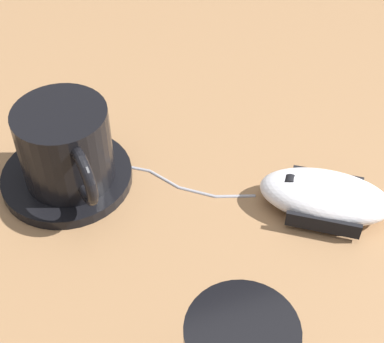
{
  "coord_description": "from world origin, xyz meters",
  "views": [
    {
      "loc": [
        0.27,
        -0.09,
        0.4
      ],
      "look_at": [
        -0.08,
        0.03,
        0.03
      ],
      "focal_mm": 55.0,
      "sensor_mm": 36.0,
      "label": 1
    }
  ],
  "objects": [
    {
      "name": "ground_plane",
      "position": [
        0.0,
        0.0,
        0.0
      ],
      "size": [
        3.0,
        3.0,
        0.0
      ],
      "primitive_type": "plane",
      "color": "olive"
    },
    {
      "name": "saucer",
      "position": [
        -0.14,
        -0.07,
        0.01
      ],
      "size": [
        0.12,
        0.12,
        0.01
      ],
      "primitive_type": "cylinder",
      "color": "black",
      "rests_on": "ground"
    },
    {
      "name": "coffee_cup",
      "position": [
        -0.13,
        -0.07,
        0.05
      ],
      "size": [
        0.12,
        0.08,
        0.07
      ],
      "color": "black",
      "rests_on": "saucer"
    },
    {
      "name": "computer_mouse",
      "position": [
        -0.03,
        0.14,
        0.02
      ],
      "size": [
        0.11,
        0.13,
        0.03
      ],
      "color": "silver",
      "rests_on": "ground"
    },
    {
      "name": "mouse_cable",
      "position": [
        -0.12,
        0.0,
        0.0
      ],
      "size": [
        0.12,
        0.18,
        0.0
      ],
      "color": "gray",
      "rests_on": "ground"
    }
  ]
}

